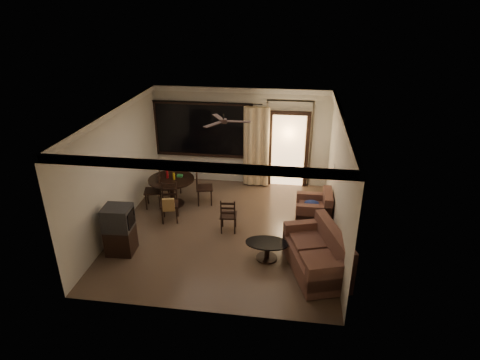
# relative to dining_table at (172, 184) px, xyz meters

# --- Properties ---
(ground) EXTENTS (5.50, 5.50, 0.00)m
(ground) POSITION_rel_dining_table_xyz_m (1.59, -1.07, -0.59)
(ground) COLOR #7F6651
(ground) RESTS_ON ground
(room_shell) EXTENTS (5.50, 6.70, 5.50)m
(room_shell) POSITION_rel_dining_table_xyz_m (2.19, 0.70, 1.24)
(room_shell) COLOR beige
(room_shell) RESTS_ON ground
(dining_table) EXTENTS (1.19, 1.19, 0.96)m
(dining_table) POSITION_rel_dining_table_xyz_m (0.00, 0.00, 0.00)
(dining_table) COLOR black
(dining_table) RESTS_ON ground
(dining_chair_west) EXTENTS (0.50, 0.50, 0.95)m
(dining_chair_west) POSITION_rel_dining_table_xyz_m (-0.44, -0.19, -0.30)
(dining_chair_west) COLOR black
(dining_chair_west) RESTS_ON ground
(dining_chair_east) EXTENTS (0.50, 0.50, 0.95)m
(dining_chair_east) POSITION_rel_dining_table_xyz_m (0.81, 0.18, -0.30)
(dining_chair_east) COLOR black
(dining_chair_east) RESTS_ON ground
(dining_chair_south) EXTENTS (0.50, 0.55, 0.95)m
(dining_chair_south) POSITION_rel_dining_table_xyz_m (0.19, -0.84, -0.28)
(dining_chair_south) COLOR black
(dining_chair_south) RESTS_ON ground
(dining_chair_north) EXTENTS (0.50, 0.50, 0.95)m
(dining_chair_north) POSITION_rel_dining_table_xyz_m (-0.17, 0.77, -0.30)
(dining_chair_north) COLOR black
(dining_chair_north) RESTS_ON ground
(tv_cabinet) EXTENTS (0.60, 0.54, 1.09)m
(tv_cabinet) POSITION_rel_dining_table_xyz_m (-0.45, -2.27, -0.04)
(tv_cabinet) COLOR black
(tv_cabinet) RESTS_ON ground
(sofa) EXTENTS (1.36, 1.88, 0.90)m
(sofa) POSITION_rel_dining_table_xyz_m (3.71, -2.36, -0.23)
(sofa) COLOR #4E2524
(sofa) RESTS_ON ground
(armchair) EXTENTS (0.83, 0.83, 0.83)m
(armchair) POSITION_rel_dining_table_xyz_m (3.70, -0.48, -0.24)
(armchair) COLOR #4E2524
(armchair) RESTS_ON ground
(coffee_table) EXTENTS (0.91, 0.54, 0.40)m
(coffee_table) POSITION_rel_dining_table_xyz_m (2.66, -2.09, -0.32)
(coffee_table) COLOR black
(coffee_table) RESTS_ON ground
(side_chair) EXTENTS (0.41, 0.41, 0.86)m
(side_chair) POSITION_rel_dining_table_xyz_m (1.68, -1.11, -0.33)
(side_chair) COLOR black
(side_chair) RESTS_ON ground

